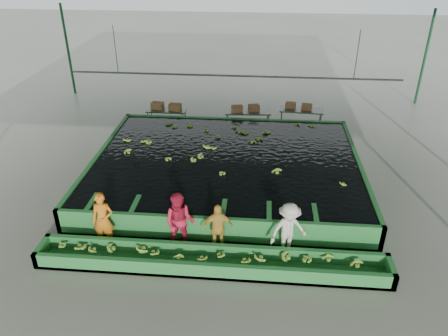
# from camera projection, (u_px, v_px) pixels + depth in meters

# --- Properties ---
(ground) EXTENTS (80.00, 80.00, 0.00)m
(ground) POSITION_uv_depth(u_px,v_px,m) (223.00, 199.00, 15.54)
(ground) COLOR gray
(ground) RESTS_ON ground
(shed_roof) EXTENTS (20.00, 22.00, 0.04)m
(shed_roof) POSITION_uv_depth(u_px,v_px,m) (223.00, 60.00, 13.14)
(shed_roof) COLOR gray
(shed_roof) RESTS_ON shed_posts
(shed_posts) EXTENTS (20.00, 22.00, 5.00)m
(shed_posts) POSITION_uv_depth(u_px,v_px,m) (223.00, 135.00, 14.34)
(shed_posts) COLOR #144122
(shed_posts) RESTS_ON ground
(flotation_tank) EXTENTS (10.00, 8.00, 0.90)m
(flotation_tank) POSITION_uv_depth(u_px,v_px,m) (226.00, 168.00, 16.64)
(flotation_tank) COLOR #267531
(flotation_tank) RESTS_ON ground
(tank_water) EXTENTS (9.70, 7.70, 0.00)m
(tank_water) POSITION_uv_depth(u_px,v_px,m) (226.00, 159.00, 16.45)
(tank_water) COLOR black
(tank_water) RESTS_ON flotation_tank
(sorting_trough) EXTENTS (10.00, 1.00, 0.50)m
(sorting_trough) POSITION_uv_depth(u_px,v_px,m) (211.00, 261.00, 12.28)
(sorting_trough) COLOR #267531
(sorting_trough) RESTS_ON ground
(cableway_rail) EXTENTS (0.08, 0.08, 14.00)m
(cableway_rail) POSITION_uv_depth(u_px,v_px,m) (233.00, 76.00, 18.47)
(cableway_rail) COLOR #59605B
(cableway_rail) RESTS_ON shed_roof
(rail_hanger_left) EXTENTS (0.04, 0.04, 2.00)m
(rail_hanger_left) POSITION_uv_depth(u_px,v_px,m) (115.00, 50.00, 18.38)
(rail_hanger_left) COLOR #59605B
(rail_hanger_left) RESTS_ON shed_roof
(rail_hanger_right) EXTENTS (0.04, 0.04, 2.00)m
(rail_hanger_right) POSITION_uv_depth(u_px,v_px,m) (357.00, 55.00, 17.60)
(rail_hanger_right) COLOR #59605B
(rail_hanger_right) RESTS_ON shed_roof
(worker_a) EXTENTS (0.67, 0.46, 1.77)m
(worker_a) POSITION_uv_depth(u_px,v_px,m) (103.00, 220.00, 12.93)
(worker_a) COLOR orange
(worker_a) RESTS_ON ground
(worker_b) EXTENTS (0.95, 0.76, 1.89)m
(worker_b) POSITION_uv_depth(u_px,v_px,m) (180.00, 222.00, 12.72)
(worker_b) COLOR red
(worker_b) RESTS_ON ground
(worker_c) EXTENTS (1.00, 0.56, 1.60)m
(worker_c) POSITION_uv_depth(u_px,v_px,m) (217.00, 228.00, 12.71)
(worker_c) COLOR gold
(worker_c) RESTS_ON ground
(worker_d) EXTENTS (1.30, 1.05, 1.75)m
(worker_d) POSITION_uv_depth(u_px,v_px,m) (289.00, 230.00, 12.51)
(worker_d) COLOR beige
(worker_d) RESTS_ON ground
(packing_table_left) EXTENTS (1.88, 0.76, 0.85)m
(packing_table_left) POSITION_uv_depth(u_px,v_px,m) (167.00, 118.00, 21.13)
(packing_table_left) COLOR #59605B
(packing_table_left) RESTS_ON ground
(packing_table_mid) EXTENTS (2.19, 1.01, 0.97)m
(packing_table_mid) POSITION_uv_depth(u_px,v_px,m) (248.00, 120.00, 20.69)
(packing_table_mid) COLOR #59605B
(packing_table_mid) RESTS_ON ground
(packing_table_right) EXTENTS (2.10, 0.97, 0.93)m
(packing_table_right) POSITION_uv_depth(u_px,v_px,m) (301.00, 118.00, 20.96)
(packing_table_right) COLOR #59605B
(packing_table_right) RESTS_ON ground
(box_stack_left) EXTENTS (1.50, 0.61, 0.31)m
(box_stack_left) POSITION_uv_depth(u_px,v_px,m) (166.00, 109.00, 20.95)
(box_stack_left) COLOR olive
(box_stack_left) RESTS_ON packing_table_left
(box_stack_mid) EXTENTS (1.36, 0.66, 0.28)m
(box_stack_mid) POSITION_uv_depth(u_px,v_px,m) (245.00, 111.00, 20.43)
(box_stack_mid) COLOR olive
(box_stack_mid) RESTS_ON packing_table_mid
(box_stack_right) EXTENTS (1.30, 0.59, 0.27)m
(box_stack_right) POSITION_uv_depth(u_px,v_px,m) (298.00, 109.00, 20.80)
(box_stack_right) COLOR olive
(box_stack_right) RESTS_ON packing_table_right
(floating_bananas) EXTENTS (8.58, 5.85, 0.12)m
(floating_bananas) POSITION_uv_depth(u_px,v_px,m) (228.00, 149.00, 17.15)
(floating_bananas) COLOR #78AB33
(floating_bananas) RESTS_ON tank_water
(trough_bananas) EXTENTS (8.30, 0.55, 0.11)m
(trough_bananas) POSITION_uv_depth(u_px,v_px,m) (211.00, 257.00, 12.21)
(trough_bananas) COLOR #78AB33
(trough_bananas) RESTS_ON sorting_trough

